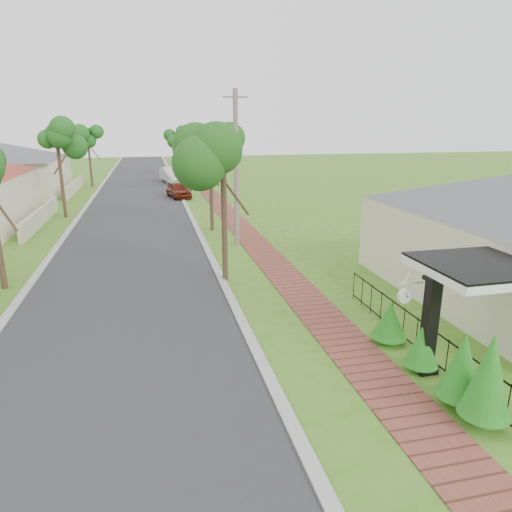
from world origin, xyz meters
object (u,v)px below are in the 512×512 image
object	(u,v)px
near_tree	(223,163)
parked_car_red	(179,190)
utility_pole	(236,169)
station_clock	(405,295)
porch_post	(429,331)
parked_car_white	(172,175)

from	to	relation	value
near_tree	parked_car_red	bearing A→B (deg)	91.06
utility_pole	station_clock	bearing A→B (deg)	-82.29
porch_post	parked_car_red	world-z (taller)	porch_post
near_tree	utility_pole	size ratio (longest dim) A/B	0.76
porch_post	parked_car_red	bearing A→B (deg)	97.95
porch_post	station_clock	bearing A→B (deg)	140.67
near_tree	station_clock	xyz separation A→B (m)	(3.26, -7.60, -2.64)
utility_pole	station_clock	world-z (taller)	utility_pole
station_clock	parked_car_red	bearing A→B (deg)	97.12
parked_car_red	parked_car_white	world-z (taller)	parked_car_white
porch_post	near_tree	world-z (taller)	near_tree
near_tree	parked_car_white	bearing A→B (deg)	90.71
porch_post	parked_car_red	size ratio (longest dim) A/B	0.68
parked_car_white	near_tree	distance (m)	32.57
porch_post	station_clock	world-z (taller)	porch_post
near_tree	station_clock	distance (m)	8.68
parked_car_red	utility_pole	world-z (taller)	utility_pole
station_clock	utility_pole	bearing A→B (deg)	97.71
parked_car_white	near_tree	world-z (taller)	near_tree
parked_car_red	porch_post	bearing A→B (deg)	-93.22
near_tree	station_clock	size ratio (longest dim) A/B	8.92
utility_pole	station_clock	xyz separation A→B (m)	(1.76, -13.01, -1.91)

